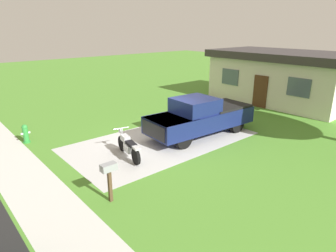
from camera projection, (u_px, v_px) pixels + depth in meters
The scene contains 8 objects.
ground_plane at pixel (162, 141), 13.89m from camera, with size 80.00×80.00×0.00m, color #4D862D.
driveway_pad at pixel (162, 141), 13.88m from camera, with size 4.69×8.73×0.01m, color #BABABA.
sidewalk_strip at pixel (28, 182), 10.19m from camera, with size 36.00×1.80×0.01m, color beige.
motorcycle at pixel (128, 146), 12.00m from camera, with size 2.19×0.82×1.09m.
pickup_truck at pixel (201, 116), 14.40m from camera, with size 2.33×5.73×1.90m.
fire_hydrant at pixel (26, 134), 13.54m from camera, with size 0.32×0.40×0.87m.
mailbox at pixel (109, 172), 8.77m from camera, with size 0.26×0.48×1.26m.
neighbor_house at pixel (282, 76), 20.70m from camera, with size 9.60×5.60×3.50m.
Camera 1 is at (10.01, -8.20, 5.08)m, focal length 31.57 mm.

